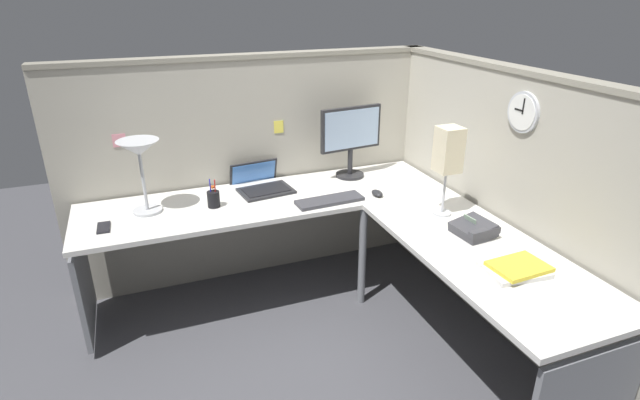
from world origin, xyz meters
name	(u,v)px	position (x,y,z in m)	size (l,w,h in m)	color
ground_plane	(349,320)	(0.00, 0.00, 0.00)	(6.80, 6.80, 0.00)	#47474C
cubicle_wall_back	(254,169)	(-0.36, 0.87, 0.79)	(2.57, 0.12, 1.58)	#A8A393
cubicle_wall_right	(504,203)	(0.87, -0.27, 0.79)	(0.12, 2.37, 1.58)	#A8A393
desk	(332,240)	(-0.15, -0.05, 0.63)	(2.35, 2.15, 0.73)	silver
monitor	(351,137)	(0.28, 0.64, 1.02)	(0.46, 0.20, 0.50)	#232326
laptop	(260,184)	(-0.38, 0.66, 0.75)	(0.38, 0.42, 0.22)	#232326
keyboard	(330,200)	(-0.03, 0.26, 0.74)	(0.43, 0.14, 0.02)	#38383D
computer_mouse	(377,193)	(0.29, 0.25, 0.75)	(0.06, 0.10, 0.03)	#232326
desk_lamp_dome	(139,154)	(-1.11, 0.52, 1.09)	(0.24, 0.24, 0.44)	#B7BABF
pen_cup	(214,199)	(-0.73, 0.45, 0.78)	(0.08, 0.08, 0.18)	black
cell_phone	(104,228)	(-1.36, 0.37, 0.73)	(0.07, 0.14, 0.01)	black
office_phone	(474,229)	(0.52, -0.45, 0.77)	(0.21, 0.22, 0.11)	#38383D
book_stack	(516,269)	(0.47, -0.83, 0.75)	(0.30, 0.23, 0.04)	silver
desk_lamp_paper	(448,152)	(0.52, -0.14, 1.11)	(0.13, 0.13, 0.53)	#B7BABF
wall_clock	(524,112)	(0.82, -0.36, 1.37)	(0.04, 0.22, 0.22)	#B7BABF
pinned_note_leftmost	(119,140)	(-1.21, 0.82, 1.10)	(0.08, 0.00, 0.08)	pink
pinned_note_middle	(279,127)	(-0.19, 0.82, 1.09)	(0.07, 0.00, 0.09)	#EAD84C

